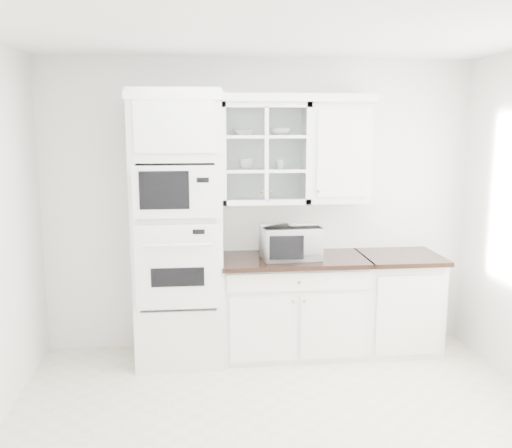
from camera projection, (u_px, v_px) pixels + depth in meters
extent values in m
cube|color=beige|center=(286.00, 437.00, 3.89)|extent=(4.00, 3.50, 0.01)
cube|color=white|center=(259.00, 206.00, 5.36)|extent=(4.00, 0.02, 2.70)
cube|color=white|center=(290.00, 27.00, 3.42)|extent=(4.00, 3.50, 0.02)
cube|color=white|center=(178.00, 229.00, 5.00)|extent=(0.76, 0.65, 2.40)
cube|color=white|center=(178.00, 267.00, 4.72)|extent=(0.70, 0.03, 0.72)
cube|color=black|center=(178.00, 277.00, 4.72)|extent=(0.44, 0.01, 0.16)
cube|color=white|center=(176.00, 192.00, 4.61)|extent=(0.70, 0.03, 0.43)
cube|color=black|center=(164.00, 190.00, 4.58)|extent=(0.40, 0.01, 0.31)
cube|color=white|center=(293.00, 307.00, 5.26)|extent=(1.30, 0.60, 0.88)
cube|color=black|center=(294.00, 260.00, 5.15)|extent=(1.32, 0.67, 0.04)
cube|color=white|center=(397.00, 304.00, 5.36)|extent=(0.70, 0.60, 0.88)
cube|color=black|center=(401.00, 257.00, 5.25)|extent=(0.72, 0.67, 0.04)
cube|color=white|center=(264.00, 153.00, 5.12)|extent=(0.80, 0.33, 0.90)
cube|color=white|center=(264.00, 170.00, 5.15)|extent=(0.74, 0.29, 0.02)
cube|color=white|center=(264.00, 136.00, 5.09)|extent=(0.74, 0.29, 0.02)
cube|color=white|center=(338.00, 153.00, 5.19)|extent=(0.55, 0.33, 0.90)
cube|color=white|center=(253.00, 98.00, 5.00)|extent=(2.14, 0.38, 0.07)
imported|color=white|center=(290.00, 242.00, 5.10)|extent=(0.54, 0.46, 0.30)
imported|color=white|center=(244.00, 132.00, 5.05)|extent=(0.21, 0.21, 0.05)
imported|color=white|center=(281.00, 132.00, 5.09)|extent=(0.26, 0.26, 0.06)
imported|color=white|center=(246.00, 163.00, 5.14)|extent=(0.15, 0.15, 0.09)
imported|color=white|center=(280.00, 164.00, 5.17)|extent=(0.11, 0.11, 0.09)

